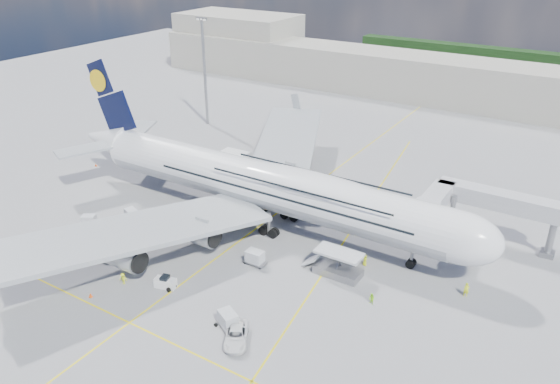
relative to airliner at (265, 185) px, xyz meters
The scene contains 31 objects.
ground 12.13m from the airliner, 91.49° to the right, with size 300.00×300.00×0.00m, color gray.
taxi_line_main 12.13m from the airliner, 91.49° to the right, with size 0.25×220.00×0.01m, color yellow.
taxi_line_cross 30.78m from the airliner, 90.50° to the right, with size 120.00×0.25×0.01m, color yellow.
taxi_line_diag 15.36m from the airliner, ahead, with size 0.25×100.00×0.01m, color yellow.
airliner is the anchor object (origin of this frame).
jet_bridge 31.50m from the airliner, 20.31° to the left, with size 18.80×12.10×8.50m.
cargo_loader 18.87m from the airliner, 23.23° to the right, with size 8.53×3.20×3.67m.
light_mast 53.72m from the airliner, 139.00° to the left, with size 3.00×0.70×25.50m.
terminal 85.00m from the airliner, 90.18° to the left, with size 180.00×16.00×12.00m, color #B2AD9E.
hangar 114.20m from the airliner, 127.98° to the left, with size 40.00×22.00×18.00m, color #B2AD9E.
dolly_row_a 29.15m from the airliner, 130.09° to the right, with size 3.49×2.11×0.49m.
dolly_row_b 22.92m from the airliner, 150.33° to the right, with size 3.53×2.62×2.00m.
dolly_row_c 26.60m from the airliner, 122.46° to the right, with size 2.83×1.66×0.40m.
dolly_back 29.25m from the airliner, 146.31° to the right, with size 3.28×2.72×1.83m.
dolly_nose_far 27.07m from the airliner, 66.50° to the right, with size 3.90×3.22×2.18m.
dolly_nose_near 13.57m from the airliner, 63.87° to the right, with size 3.36×1.80×2.13m.
baggage_tug 23.02m from the airliner, 93.91° to the right, with size 3.12×2.01×1.80m.
catering_truck_inner 21.49m from the airliner, 138.08° to the left, with size 7.57×3.03×4.51m.
catering_truck_outer 36.50m from the airliner, 117.54° to the left, with size 6.33×4.95×3.48m.
service_van 29.37m from the airliner, 63.52° to the right, with size 2.62×5.69×1.58m, color white.
crew_nose 33.82m from the airliner, ahead, with size 0.73×0.48×2.00m, color #EAF71A.
crew_loader 26.51m from the airliner, 24.99° to the right, with size 0.78×0.61×1.60m, color #99F419.
crew_wing 20.51m from the airliner, 146.62° to the right, with size 0.89×0.37×1.52m, color #A9F519.
crew_van 20.10m from the airliner, ahead, with size 0.84×0.55×1.73m, color #D0DE17.
crew_tug 26.22m from the airliner, 105.73° to the right, with size 1.10×0.63×1.71m, color yellow.
cone_nose 27.65m from the airliner, 15.78° to the left, with size 0.46×0.46×0.58m.
cone_wing_left_inner 18.42m from the airliner, 94.93° to the left, with size 0.44×0.44×0.56m.
cone_wing_left_outer 34.92m from the airliner, 119.58° to the left, with size 0.39×0.39×0.50m.
cone_wing_right_inner 18.58m from the airliner, 125.39° to the right, with size 0.41×0.41×0.52m.
cone_wing_right_outer 30.86m from the airliner, 106.16° to the right, with size 0.50×0.50×0.63m.
cone_tail 43.07m from the airliner, behind, with size 0.46×0.46×0.59m.
Camera 1 is at (43.85, -55.38, 43.31)m, focal length 35.00 mm.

